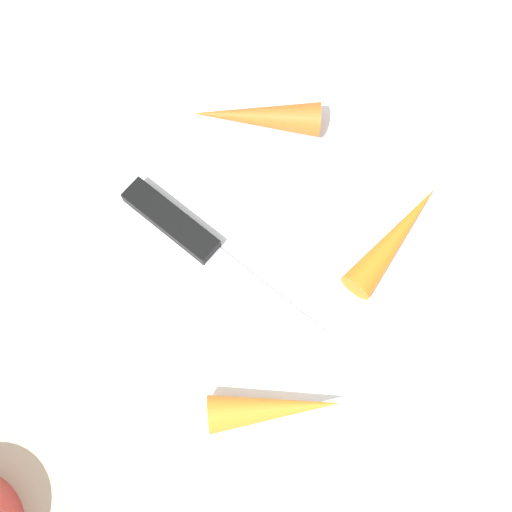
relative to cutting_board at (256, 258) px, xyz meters
The scene contains 6 objects.
ground_plane 0.01m from the cutting_board, ahead, with size 1.40×1.40×0.00m, color #C6B793.
cutting_board is the anchor object (origin of this frame).
knife 0.06m from the cutting_board, 67.96° to the right, with size 0.02×0.20×0.01m.
carrot_longest 0.12m from the cutting_board, 139.20° to the right, with size 0.03×0.03×0.11m, color orange.
carrot_medium 0.11m from the cutting_board, 136.34° to the left, with size 0.03×0.03×0.11m, color orange.
carrot_shortest 0.13m from the cutting_board, 47.19° to the left, with size 0.03×0.03×0.10m, color orange.
Camera 1 is at (0.12, 0.10, 0.50)m, focal length 44.36 mm.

